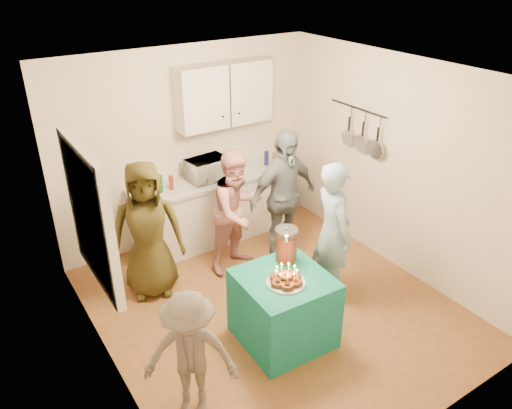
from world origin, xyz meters
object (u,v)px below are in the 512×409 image
microwave (208,169)px  man_birthday (332,232)px  party_table (283,308)px  woman_back_center (237,211)px  child_near_left (190,356)px  counter (214,210)px  punch_jar (286,245)px  woman_back_right (283,197)px  woman_back_left (147,230)px

microwave → man_birthday: man_birthday is taller
party_table → woman_back_center: size_ratio=0.55×
party_table → child_near_left: 1.24m
counter → party_table: (-0.41, -2.17, -0.05)m
counter → child_near_left: child_near_left is taller
party_table → man_birthday: (0.90, 0.33, 0.45)m
child_near_left → counter: bearing=90.4°
punch_jar → woman_back_right: (0.71, 1.02, -0.07)m
counter → child_near_left: bearing=-122.8°
punch_jar → woman_back_left: woman_back_left is taller
counter → woman_back_center: 0.84m
party_table → child_near_left: bearing=-165.9°
counter → man_birthday: 1.95m
party_table → child_near_left: size_ratio=0.69×
counter → woman_back_left: 1.44m
woman_back_center → child_near_left: size_ratio=1.26×
microwave → punch_jar: microwave is taller
party_table → woman_back_center: (0.32, 1.41, 0.40)m
woman_back_right → child_near_left: 2.62m
counter → woman_back_right: bearing=-61.1°
woman_back_left → woman_back_center: 1.13m
punch_jar → man_birthday: 0.71m
man_birthday → woman_back_left: size_ratio=1.01×
woman_back_left → woman_back_right: size_ratio=0.95×
counter → woman_back_left: woman_back_left is taller
woman_back_left → party_table: bearing=-42.7°
counter → child_near_left: (-1.59, -2.47, 0.19)m
punch_jar → woman_back_right: size_ratio=0.20×
counter → punch_jar: bearing=-96.1°
counter → woman_back_center: woman_back_center is taller
microwave → party_table: 2.30m
counter → man_birthday: (0.49, -1.84, 0.40)m
microwave → child_near_left: 2.93m
woman_back_right → child_near_left: bearing=-147.5°
woman_back_left → counter: bearing=48.3°
punch_jar → child_near_left: (-1.38, -0.55, -0.31)m
microwave → woman_back_left: (-1.14, -0.67, -0.24)m
microwave → man_birthday: (0.56, -1.84, -0.23)m
woman_back_center → woman_back_right: woman_back_right is taller
microwave → party_table: microwave is taller
microwave → child_near_left: bearing=-127.4°
counter → punch_jar: punch_jar is taller
party_table → woman_back_left: (-0.80, 1.50, 0.44)m
man_birthday → woman_back_left: (-1.70, 1.17, -0.01)m
woman_back_left → child_near_left: (-0.38, -1.80, -0.20)m
woman_back_right → child_near_left: size_ratio=1.41×
counter → woman_back_left: bearing=-150.9°
party_table → woman_back_center: bearing=77.2°
punch_jar → counter: bearing=83.9°
man_birthday → microwave: bearing=27.2°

